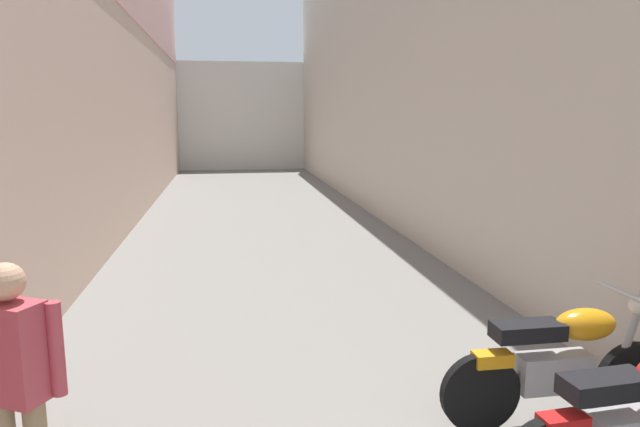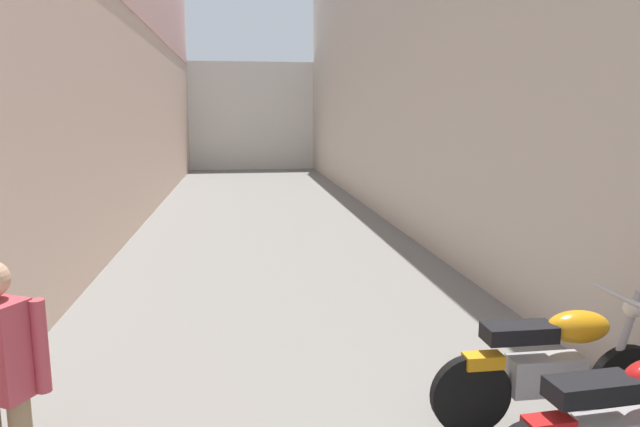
% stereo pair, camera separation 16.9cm
% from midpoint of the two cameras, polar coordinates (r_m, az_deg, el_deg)
% --- Properties ---
extents(ground_plane, '(40.41, 40.41, 0.00)m').
position_cam_midpoint_polar(ground_plane, '(10.57, -4.45, -2.76)').
color(ground_plane, slate).
extents(building_left, '(0.45, 24.41, 7.84)m').
position_cam_midpoint_polar(building_left, '(12.57, -18.99, 16.93)').
color(building_left, beige).
rests_on(building_left, ground).
extents(building_right, '(0.45, 24.41, 7.09)m').
position_cam_midpoint_polar(building_right, '(12.84, 7.99, 15.31)').
color(building_right, beige).
rests_on(building_right, ground).
extents(building_far_end, '(8.30, 2.00, 4.54)m').
position_cam_midpoint_polar(building_far_end, '(25.51, -6.77, 9.73)').
color(building_far_end, silver).
rests_on(building_far_end, ground).
extents(motorcycle_third, '(1.85, 0.58, 1.04)m').
position_cam_midpoint_polar(motorcycle_third, '(4.06, 30.03, -18.00)').
color(motorcycle_third, black).
rests_on(motorcycle_third, ground).
extents(motorcycle_fourth, '(1.85, 0.58, 1.04)m').
position_cam_midpoint_polar(motorcycle_fourth, '(4.68, 23.54, -13.75)').
color(motorcycle_fourth, black).
rests_on(motorcycle_fourth, ground).
extents(pedestrian_mid_alley, '(0.52, 0.34, 1.57)m').
position_cam_midpoint_polar(pedestrian_mid_alley, '(3.55, -28.40, -14.50)').
color(pedestrian_mid_alley, '#8C7251').
rests_on(pedestrian_mid_alley, ground).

